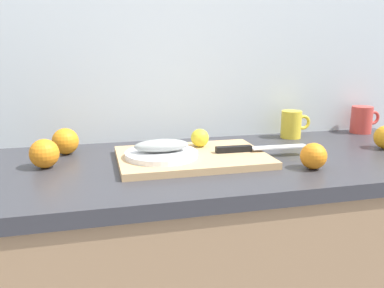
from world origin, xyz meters
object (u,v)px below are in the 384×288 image
(orange_0, at_px, (44,154))
(fish_fillet, at_px, (161,145))
(white_plate, at_px, (162,154))
(lemon_0, at_px, (200,138))
(coffee_mug_1, at_px, (292,124))
(cutting_board, at_px, (192,157))
(chef_knife, at_px, (251,149))
(coffee_mug_0, at_px, (362,120))

(orange_0, bearing_deg, fish_fillet, -6.47)
(white_plate, height_order, lemon_0, lemon_0)
(lemon_0, xyz_separation_m, orange_0, (-0.46, -0.05, -0.01))
(coffee_mug_1, bearing_deg, white_plate, -157.33)
(cutting_board, relative_size, white_plate, 2.07)
(fish_fillet, relative_size, chef_knife, 0.54)
(cutting_board, bearing_deg, fish_fillet, -175.00)
(white_plate, bearing_deg, orange_0, 173.53)
(cutting_board, xyz_separation_m, lemon_0, (0.05, 0.08, 0.04))
(coffee_mug_0, bearing_deg, lemon_0, -168.22)
(white_plate, bearing_deg, fish_fillet, 0.00)
(fish_fillet, bearing_deg, coffee_mug_1, 22.67)
(coffee_mug_0, xyz_separation_m, coffee_mug_1, (-0.31, -0.01, -0.00))
(white_plate, bearing_deg, chef_knife, -1.47)
(lemon_0, relative_size, orange_0, 0.70)
(cutting_board, height_order, chef_knife, chef_knife)
(white_plate, xyz_separation_m, lemon_0, (0.14, 0.09, 0.02))
(cutting_board, relative_size, fish_fillet, 2.76)
(coffee_mug_0, relative_size, orange_0, 1.49)
(coffee_mug_0, bearing_deg, chef_knife, -156.81)
(chef_knife, height_order, lemon_0, lemon_0)
(chef_knife, relative_size, coffee_mug_1, 2.54)
(fish_fillet, distance_m, coffee_mug_1, 0.57)
(chef_knife, height_order, orange_0, orange_0)
(white_plate, xyz_separation_m, coffee_mug_1, (0.53, 0.22, 0.02))
(cutting_board, xyz_separation_m, coffee_mug_1, (0.43, 0.21, 0.04))
(lemon_0, distance_m, coffee_mug_1, 0.41)
(fish_fillet, bearing_deg, lemon_0, 32.85)
(white_plate, relative_size, lemon_0, 3.68)
(cutting_board, bearing_deg, orange_0, 176.08)
(cutting_board, bearing_deg, coffee_mug_1, 26.01)
(white_plate, height_order, coffee_mug_0, coffee_mug_0)
(white_plate, relative_size, coffee_mug_0, 1.74)
(coffee_mug_0, height_order, orange_0, coffee_mug_0)
(coffee_mug_1, relative_size, orange_0, 1.41)
(lemon_0, distance_m, orange_0, 0.46)
(white_plate, bearing_deg, coffee_mug_0, 15.68)
(cutting_board, xyz_separation_m, fish_fillet, (-0.09, -0.01, 0.04))
(chef_knife, distance_m, lemon_0, 0.17)
(cutting_board, bearing_deg, white_plate, -175.00)
(lemon_0, bearing_deg, chef_knife, -35.66)
(fish_fillet, bearing_deg, cutting_board, 5.00)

